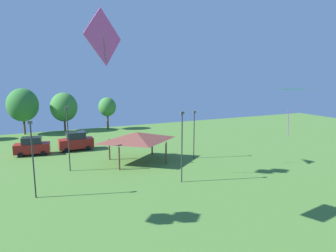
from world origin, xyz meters
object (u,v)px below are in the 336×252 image
(kite_flying_0, at_px, (103,37))
(treeline_tree_3, at_px, (64,107))
(parked_car_leftmost, at_px, (32,146))
(treeline_tree_4, at_px, (107,107))
(kite_flying_1, at_px, (286,100))
(light_post_1, at_px, (182,143))
(light_post_0, at_px, (33,155))
(light_post_3, at_px, (194,132))
(treeline_tree_2, at_px, (23,105))
(parked_car_second_from_left, at_px, (76,141))
(light_post_2, at_px, (68,136))
(park_pavilion, at_px, (137,136))

(kite_flying_0, xyz_separation_m, treeline_tree_3, (1.22, 38.50, -8.15))
(parked_car_leftmost, bearing_deg, treeline_tree_4, 53.11)
(kite_flying_1, height_order, light_post_1, kite_flying_1)
(light_post_0, relative_size, light_post_1, 0.96)
(kite_flying_0, bearing_deg, light_post_0, 119.57)
(kite_flying_0, bearing_deg, light_post_3, 42.79)
(kite_flying_1, xyz_separation_m, treeline_tree_4, (-6.94, 36.55, -3.89))
(parked_car_leftmost, height_order, treeline_tree_2, treeline_tree_2)
(parked_car_second_from_left, distance_m, light_post_1, 18.89)
(light_post_2, relative_size, treeline_tree_2, 0.88)
(kite_flying_0, xyz_separation_m, light_post_0, (-4.44, 7.83, -8.88))
(kite_flying_0, distance_m, light_post_1, 13.59)
(kite_flying_1, bearing_deg, treeline_tree_4, 100.75)
(park_pavilion, relative_size, light_post_3, 1.22)
(park_pavilion, relative_size, light_post_2, 1.04)
(parked_car_leftmost, xyz_separation_m, treeline_tree_2, (-1.01, 15.34, 3.97))
(kite_flying_0, distance_m, light_post_2, 16.53)
(parked_car_second_from_left, bearing_deg, treeline_tree_4, 59.59)
(kite_flying_0, relative_size, park_pavilion, 0.48)
(treeline_tree_3, bearing_deg, treeline_tree_4, -10.94)
(light_post_1, xyz_separation_m, treeline_tree_4, (0.30, 31.07, 0.40))
(light_post_1, bearing_deg, parked_car_leftmost, 127.54)
(light_post_1, bearing_deg, kite_flying_0, -145.15)
(park_pavilion, xyz_separation_m, treeline_tree_4, (1.96, 22.69, 1.18))
(light_post_3, bearing_deg, kite_flying_1, -80.60)
(treeline_tree_3, bearing_deg, parked_car_leftmost, -110.12)
(park_pavilion, bearing_deg, treeline_tree_3, 103.19)
(kite_flying_0, relative_size, parked_car_second_from_left, 0.76)
(kite_flying_1, distance_m, treeline_tree_3, 40.89)
(kite_flying_1, bearing_deg, park_pavilion, 122.71)
(parked_car_second_from_left, height_order, light_post_3, light_post_3)
(light_post_2, bearing_deg, parked_car_leftmost, 112.11)
(parked_car_leftmost, distance_m, light_post_2, 9.95)
(parked_car_second_from_left, relative_size, light_post_3, 0.77)
(parked_car_second_from_left, distance_m, treeline_tree_3, 15.74)
(light_post_2, relative_size, treeline_tree_3, 0.99)
(light_post_0, height_order, light_post_3, light_post_0)
(light_post_2, height_order, treeline_tree_2, treeline_tree_2)
(treeline_tree_4, bearing_deg, light_post_1, -90.56)
(kite_flying_0, xyz_separation_m, light_post_1, (8.54, 5.95, -8.73))
(light_post_1, height_order, treeline_tree_3, treeline_tree_3)
(light_post_0, height_order, light_post_2, light_post_2)
(parked_car_leftmost, relative_size, treeline_tree_3, 0.63)
(treeline_tree_2, xyz_separation_m, treeline_tree_4, (14.34, -1.22, -0.88))
(kite_flying_1, bearing_deg, kite_flying_0, -178.29)
(light_post_0, bearing_deg, light_post_2, 60.24)
(kite_flying_1, bearing_deg, light_post_2, 140.86)
(park_pavilion, bearing_deg, light_post_0, -150.12)
(park_pavilion, bearing_deg, light_post_1, -78.80)
(light_post_1, bearing_deg, treeline_tree_3, 102.68)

